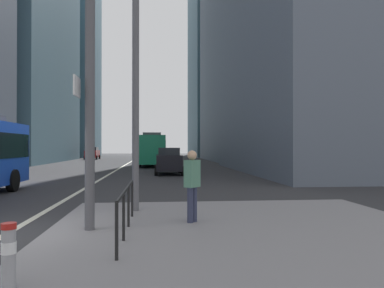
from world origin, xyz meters
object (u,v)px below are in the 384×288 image
object	(u,v)px
city_bus_red_receding	(152,148)
bollard_left	(9,252)
pedestrian_waiting	(192,182)
car_receding_far	(158,153)
car_receding_near	(169,161)
street_lamp_post	(136,36)
car_oncoming_mid	(92,153)
city_bus_red_distant	(153,148)

from	to	relation	value
city_bus_red_receding	bollard_left	bearing A→B (deg)	-92.27
pedestrian_waiting	car_receding_far	bearing A→B (deg)	90.83
city_bus_red_receding	car_receding_near	distance (m)	12.80
street_lamp_post	city_bus_red_receding	bearing A→B (deg)	89.92
car_receding_near	bollard_left	xyz separation A→B (m)	(-2.79, -21.88, -0.36)
bollard_left	pedestrian_waiting	world-z (taller)	pedestrian_waiting
car_receding_near	car_receding_far	xyz separation A→B (m)	(-0.66, 29.96, 0.00)
car_receding_far	pedestrian_waiting	world-z (taller)	car_receding_far
car_oncoming_mid	car_receding_near	bearing A→B (deg)	-71.28
car_oncoming_mid	street_lamp_post	bearing A→B (deg)	-78.85
car_oncoming_mid	bollard_left	bearing A→B (deg)	-81.38
car_receding_near	street_lamp_post	bearing A→B (deg)	-95.20
city_bus_red_receding	street_lamp_post	size ratio (longest dim) A/B	1.41
street_lamp_post	bollard_left	size ratio (longest dim) A/B	9.27
city_bus_red_receding	car_receding_far	bearing A→B (deg)	87.46
car_oncoming_mid	car_receding_near	size ratio (longest dim) A/B	1.02
bollard_left	car_oncoming_mid	bearing A→B (deg)	98.62
city_bus_red_distant	car_receding_near	size ratio (longest dim) A/B	2.68
pedestrian_waiting	city_bus_red_distant	bearing A→B (deg)	91.79
car_receding_near	car_receding_far	size ratio (longest dim) A/B	0.98
car_receding_near	pedestrian_waiting	distance (m)	17.88
city_bus_red_receding	pedestrian_waiting	size ratio (longest dim) A/B	6.35
car_receding_near	pedestrian_waiting	bearing A→B (deg)	-89.89
car_oncoming_mid	car_receding_near	world-z (taller)	same
car_oncoming_mid	pedestrian_waiting	xyz separation A→B (m)	(11.10, -50.54, 0.16)
car_receding_far	pedestrian_waiting	distance (m)	47.84
city_bus_red_receding	car_oncoming_mid	size ratio (longest dim) A/B	2.53
car_receding_near	pedestrian_waiting	xyz separation A→B (m)	(0.03, -17.88, 0.16)
city_bus_red_receding	bollard_left	distance (m)	34.63
city_bus_red_receding	street_lamp_post	distance (m)	28.98
car_receding_near	pedestrian_waiting	size ratio (longest dim) A/B	2.46
car_receding_far	car_receding_near	bearing A→B (deg)	-88.75
city_bus_red_distant	car_oncoming_mid	world-z (taller)	city_bus_red_distant
car_oncoming_mid	street_lamp_post	distance (m)	49.87
street_lamp_post	pedestrian_waiting	distance (m)	4.75
car_receding_far	street_lamp_post	distance (m)	46.25
city_bus_red_distant	bollard_left	bearing A→B (deg)	-91.32
bollard_left	car_receding_far	bearing A→B (deg)	87.64
city_bus_red_distant	pedestrian_waiting	distance (m)	50.38
car_oncoming_mid	car_receding_near	xyz separation A→B (m)	(11.07, -32.66, -0.00)
car_receding_far	street_lamp_post	size ratio (longest dim) A/B	0.56
car_oncoming_mid	bollard_left	distance (m)	55.17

